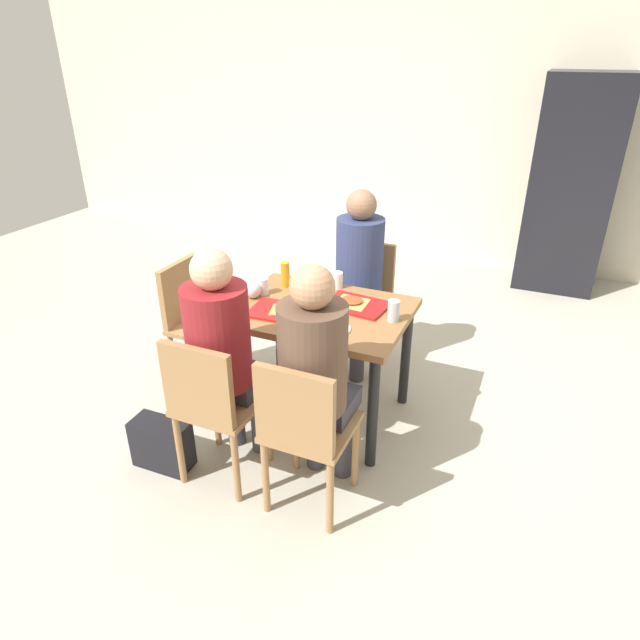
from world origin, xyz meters
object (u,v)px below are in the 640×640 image
chair_far_side (363,294)px  pizza_slice_b (352,301)px  paper_plate_center (311,290)px  plastic_cup_a (337,280)px  soda_can (394,311)px  foil_bundle (253,290)px  plastic_cup_b (299,326)px  chair_near_left (212,401)px  tray_red_near (282,311)px  drink_fridge (570,186)px  person_far_side (357,268)px  handbag (162,444)px  condiment_bottle (285,275)px  paper_plate_near_edge (330,329)px  person_in_brown_jacket (316,367)px  person_in_red (223,345)px  main_table (320,325)px  tray_red_far (356,305)px  chair_near_right (304,427)px  plastic_cup_c (263,286)px  chair_left_end (195,316)px  pizza_slice_a (284,308)px

chair_far_side → pizza_slice_b: (0.15, -0.65, 0.25)m
paper_plate_center → plastic_cup_a: bearing=42.4°
soda_can → foil_bundle: bearing=-177.4°
plastic_cup_a → plastic_cup_b: size_ratio=1.00×
chair_near_left → tray_red_near: 0.68m
paper_plate_center → drink_fridge: (1.39, 2.64, 0.21)m
person_far_side → handbag: (-0.60, -1.41, -0.62)m
paper_plate_center → condiment_bottle: size_ratio=1.38×
plastic_cup_b → handbag: 1.01m
person_far_side → paper_plate_near_edge: 0.85m
paper_plate_near_edge → plastic_cup_a: size_ratio=2.20×
person_in_brown_jacket → plastic_cup_a: person_in_brown_jacket is taller
chair_far_side → person_in_red: 1.44m
tray_red_near → paper_plate_near_edge: 0.34m
paper_plate_near_edge → drink_fridge: bearing=70.5°
chair_far_side → main_table: bearing=-90.0°
pizza_slice_b → person_far_side: bearing=106.5°
person_in_red → plastic_cup_b: (0.28, 0.30, 0.02)m
soda_can → handbag: size_ratio=0.38×
chair_far_side → foil_bundle: chair_far_side is taller
chair_far_side → plastic_cup_a: chair_far_side is taller
person_far_side → tray_red_far: (0.18, -0.51, -0.02)m
chair_near_right → plastic_cup_c: bearing=128.6°
chair_near_right → paper_plate_near_edge: chair_near_right is taller
main_table → plastic_cup_a: bearing=94.4°
pizza_slice_b → plastic_cup_c: size_ratio=2.58×
person_far_side → soda_can: (0.43, -0.61, 0.04)m
person_far_side → chair_left_end: bearing=-144.8°
paper_plate_center → soda_can: (0.58, -0.19, 0.06)m
handbag → plastic_cup_c: bearing=76.8°
paper_plate_near_edge → plastic_cup_c: plastic_cup_c is taller
condiment_bottle → chair_far_side: bearing=59.4°
tray_red_far → soda_can: 0.28m
plastic_cup_b → drink_fridge: drink_fridge is taller
chair_left_end → condiment_bottle: condiment_bottle is taller
chair_near_right → paper_plate_center: size_ratio=3.94×
chair_left_end → foil_bundle: (0.46, -0.02, 0.27)m
person_in_brown_jacket → foil_bundle: size_ratio=12.77×
plastic_cup_c → handbag: bearing=-103.2°
person_in_red → tray_red_near: size_ratio=3.55×
tray_red_far → soda_can: size_ratio=2.95×
condiment_bottle → person_in_red: bearing=-84.8°
plastic_cup_a → condiment_bottle: (-0.30, -0.12, 0.03)m
chair_near_left → tray_red_far: chair_near_left is taller
person_in_brown_jacket → pizza_slice_b: bearing=97.8°
plastic_cup_b → condiment_bottle: (-0.35, 0.54, 0.03)m
person_far_side → drink_fridge: size_ratio=0.67×
person_in_red → condiment_bottle: 0.85m
plastic_cup_b → pizza_slice_a: bearing=132.8°
chair_near_right → foil_bundle: chair_near_right is taller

